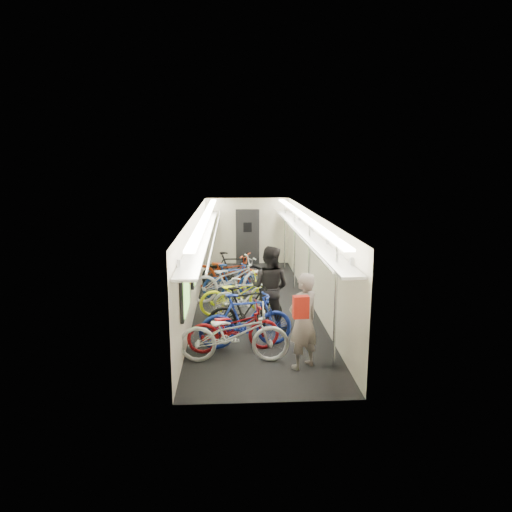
{
  "coord_description": "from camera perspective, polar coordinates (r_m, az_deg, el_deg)",
  "views": [
    {
      "loc": [
        -0.56,
        -11.43,
        3.63
      ],
      "look_at": [
        0.08,
        0.69,
        1.15
      ],
      "focal_mm": 32.0,
      "sensor_mm": 36.0,
      "label": 1
    }
  ],
  "objects": [
    {
      "name": "bicycle_7",
      "position": [
        12.44,
        -3.06,
        -3.11
      ],
      "size": [
        1.67,
        0.78,
        0.97
      ],
      "primitive_type": "imported",
      "rotation": [
        0.0,
        0.0,
        1.78
      ],
      "color": "navy",
      "rests_on": "ground"
    },
    {
      "name": "bicycle_9",
      "position": [
        13.3,
        -2.84,
        -1.83
      ],
      "size": [
        1.86,
        0.56,
        1.11
      ],
      "primitive_type": "imported",
      "rotation": [
        0.0,
        0.0,
        1.59
      ],
      "color": "black",
      "rests_on": "ground"
    },
    {
      "name": "passenger_mid",
      "position": [
        10.11,
        1.72,
        -3.94
      ],
      "size": [
        1.12,
        1.03,
        1.86
      ],
      "primitive_type": "imported",
      "rotation": [
        0.0,
        0.0,
        2.69
      ],
      "color": "black",
      "rests_on": "ground"
    },
    {
      "name": "bicycle_8",
      "position": [
        13.08,
        -3.66,
        -2.03
      ],
      "size": [
        2.27,
        1.55,
        1.13
      ],
      "primitive_type": "imported",
      "rotation": [
        0.0,
        0.0,
        1.16
      ],
      "color": "maroon",
      "rests_on": "ground"
    },
    {
      "name": "bicycle_4",
      "position": [
        11.18,
        -2.37,
        -4.74
      ],
      "size": [
        2.0,
        1.17,
        0.99
      ],
      "primitive_type": "imported",
      "rotation": [
        0.0,
        0.0,
        1.86
      ],
      "color": "yellow",
      "rests_on": "ground"
    },
    {
      "name": "bicycle_0",
      "position": [
        8.54,
        -2.76,
        -9.72
      ],
      "size": [
        2.06,
        0.77,
        1.07
      ],
      "primitive_type": "imported",
      "rotation": [
        0.0,
        0.0,
        1.54
      ],
      "color": "silver",
      "rests_on": "ground"
    },
    {
      "name": "bicycle_6",
      "position": [
        12.27,
        -3.26,
        -2.87
      ],
      "size": [
        2.33,
        1.5,
        1.16
      ],
      "primitive_type": "imported",
      "rotation": [
        0.0,
        0.0,
        1.93
      ],
      "color": "silver",
      "rests_on": "ground"
    },
    {
      "name": "bicycle_3",
      "position": [
        9.84,
        -1.26,
        -6.75
      ],
      "size": [
        1.86,
        1.18,
        1.08
      ],
      "primitive_type": "imported",
      "rotation": [
        0.0,
        0.0,
        1.98
      ],
      "color": "black",
      "rests_on": "ground"
    },
    {
      "name": "train_car_shell",
      "position": [
        12.3,
        -2.07,
        2.31
      ],
      "size": [
        10.0,
        10.0,
        10.0
      ],
      "color": "black",
      "rests_on": "ground"
    },
    {
      "name": "bicycle_1",
      "position": [
        9.15,
        -1.25,
        -8.03
      ],
      "size": [
        1.94,
        0.8,
        1.13
      ],
      "primitive_type": "imported",
      "rotation": [
        0.0,
        0.0,
        1.72
      ],
      "color": "#1B31A2",
      "rests_on": "ground"
    },
    {
      "name": "backpack",
      "position": [
        7.67,
        5.63,
        -6.37
      ],
      "size": [
        0.27,
        0.16,
        0.38
      ],
      "primitive_type": "cube",
      "rotation": [
        0.0,
        0.0,
        0.08
      ],
      "color": "#AC1B11",
      "rests_on": "passenger_near"
    },
    {
      "name": "passenger_near",
      "position": [
        8.22,
        5.93,
        -8.08
      ],
      "size": [
        0.77,
        0.71,
        1.76
      ],
      "primitive_type": "imported",
      "rotation": [
        0.0,
        0.0,
        3.74
      ],
      "color": "gray",
      "rests_on": "ground"
    },
    {
      "name": "bicycle_2",
      "position": [
        9.01,
        -2.82,
        -8.97
      ],
      "size": [
        1.88,
        0.88,
        0.95
      ],
      "primitive_type": "imported",
      "rotation": [
        0.0,
        0.0,
        1.71
      ],
      "color": "maroon",
      "rests_on": "ground"
    },
    {
      "name": "bicycle_5",
      "position": [
        10.94,
        -1.24,
        -5.18
      ],
      "size": [
        1.62,
        0.51,
        0.96
      ],
      "primitive_type": "imported",
      "rotation": [
        0.0,
        0.0,
        1.53
      ],
      "color": "silver",
      "rests_on": "ground"
    }
  ]
}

